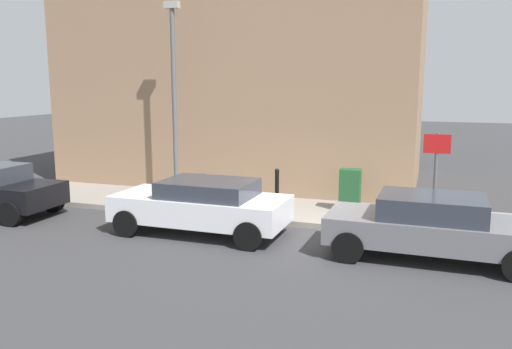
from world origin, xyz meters
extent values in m
plane|color=#38383A|center=(0.00, 0.00, 0.00)|extent=(80.00, 80.00, 0.00)
cube|color=gray|center=(1.86, 6.00, 0.07)|extent=(2.68, 30.00, 0.15)
cube|color=#937256|center=(6.74, 4.08, 4.93)|extent=(7.08, 12.16, 9.87)
cube|color=slate|center=(-0.89, -2.51, 0.60)|extent=(1.77, 4.26, 0.55)
cube|color=#2D333D|center=(-0.89, -2.49, 1.09)|extent=(1.52, 2.11, 0.48)
cylinder|color=black|center=(-1.64, -0.93, 0.32)|extent=(0.23, 0.64, 0.64)
cylinder|color=black|center=(-0.07, -0.97, 0.32)|extent=(0.23, 0.64, 0.64)
cylinder|color=black|center=(-0.14, -4.09, 0.32)|extent=(0.23, 0.64, 0.64)
cube|color=silver|center=(-0.69, 2.75, 0.62)|extent=(1.81, 4.19, 0.61)
cube|color=#2D333D|center=(-0.70, 2.53, 1.11)|extent=(1.57, 2.17, 0.40)
cylinder|color=black|center=(-1.49, 4.29, 0.32)|extent=(0.23, 0.64, 0.64)
cylinder|color=black|center=(0.15, 4.26, 0.32)|extent=(0.23, 0.64, 0.64)
cylinder|color=black|center=(-1.54, 1.23, 0.32)|extent=(0.23, 0.64, 0.64)
cylinder|color=black|center=(0.10, 1.20, 0.32)|extent=(0.23, 0.64, 0.64)
cylinder|color=black|center=(-1.65, 7.55, 0.32)|extent=(0.22, 0.64, 0.64)
cylinder|color=black|center=(-0.10, 7.55, 0.32)|extent=(0.22, 0.64, 0.64)
cube|color=#1E4C28|center=(2.09, -0.40, 0.72)|extent=(0.40, 0.55, 1.15)
cube|color=#333333|center=(2.09, -0.40, 0.19)|extent=(0.46, 0.61, 0.08)
cylinder|color=black|center=(2.19, 1.69, 0.62)|extent=(0.12, 0.12, 0.95)
sphere|color=black|center=(2.19, 1.69, 1.12)|extent=(0.14, 0.14, 0.14)
cylinder|color=black|center=(0.77, 3.36, 0.62)|extent=(0.12, 0.12, 0.95)
sphere|color=black|center=(0.77, 3.36, 1.12)|extent=(0.14, 0.14, 0.14)
cylinder|color=#59595B|center=(0.82, -2.53, 1.30)|extent=(0.08, 0.08, 2.30)
cube|color=white|center=(0.80, -2.53, 2.20)|extent=(0.03, 0.56, 0.40)
cube|color=red|center=(0.79, -2.53, 2.20)|extent=(0.01, 0.60, 0.44)
cylinder|color=#59595B|center=(2.11, 4.82, 2.90)|extent=(0.14, 0.14, 5.50)
cube|color=#A5A599|center=(2.11, 4.82, 5.77)|extent=(0.20, 0.44, 0.20)
camera|label=1|loc=(-11.75, -2.38, 3.57)|focal=36.53mm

